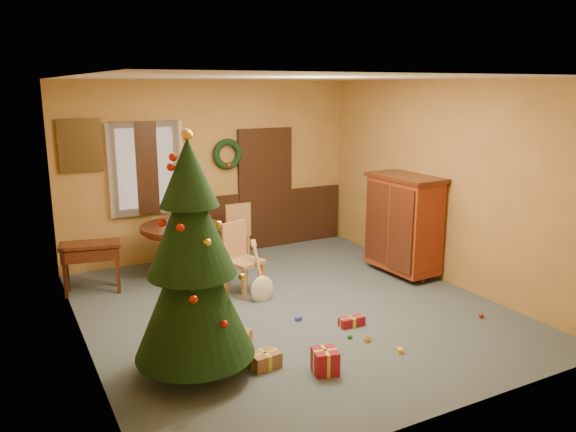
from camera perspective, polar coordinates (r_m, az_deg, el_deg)
room_envelope at (r=9.50m, az=-6.39°, el=2.77°), size 5.50×5.50×5.50m
dining_table at (r=8.48m, az=-10.86°, el=-2.49°), size 1.17×1.17×0.80m
urn at (r=8.39m, az=-10.97°, el=-0.15°), size 0.31×0.31×0.23m
centerpiece_plant at (r=8.33m, az=-11.06°, el=2.00°), size 0.37×0.32×0.41m
chair_near at (r=7.74m, az=-4.88°, el=-4.03°), size 0.55×0.55×1.00m
chair_far at (r=9.18m, az=-5.30°, el=-1.37°), size 0.44×0.44×0.97m
guitar at (r=7.46m, az=-2.66°, el=-5.79°), size 0.43×0.56×0.77m
plant_stand at (r=8.67m, az=-8.91°, el=-2.69°), size 0.29×0.29×0.76m
stand_plant at (r=8.54m, az=-9.03°, el=0.56°), size 0.29×0.26×0.44m
christmas_tree at (r=5.45m, az=-9.72°, el=-4.78°), size 1.18×1.18×2.43m
writing_desk at (r=8.18m, az=-19.39°, el=-3.78°), size 0.86×0.54×0.71m
sideboard at (r=8.58m, az=11.68°, el=-0.60°), size 0.68×1.21×1.52m
gift_a at (r=5.92m, az=-2.37°, el=-14.39°), size 0.32×0.25×0.16m
gift_b at (r=5.81m, az=3.79°, el=-14.51°), size 0.29×0.29×0.24m
gift_c at (r=6.37m, az=-4.92°, el=-12.34°), size 0.34×0.34×0.16m
gift_d at (r=6.87m, az=6.49°, el=-10.61°), size 0.32×0.14×0.11m
toy_a at (r=6.98m, az=1.07°, el=-10.41°), size 0.09×0.08×0.05m
toy_b at (r=6.56m, az=6.29°, el=-12.03°), size 0.06×0.06×0.06m
toy_c at (r=6.33m, az=11.28°, el=-13.26°), size 0.08×0.09×0.05m
toy_d at (r=7.45m, az=19.04°, el=-9.54°), size 0.06×0.06×0.06m
toy_e at (r=6.52m, az=8.07°, el=-12.31°), size 0.09×0.08×0.05m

